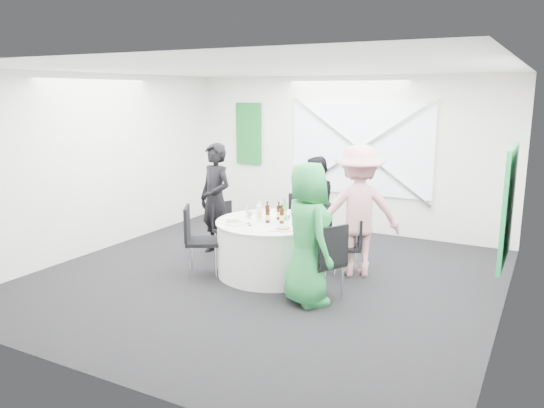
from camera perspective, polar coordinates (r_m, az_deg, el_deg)
The scene contains 46 objects.
floor at distance 7.39m, azimuth -0.74°, elevation -7.90°, with size 6.00×6.00×0.00m, color black.
ceiling at distance 6.95m, azimuth -0.80°, elevation 14.36°, with size 6.00×6.00×0.00m, color silver.
wall_back at distance 9.74m, azimuth 7.84°, elevation 5.33°, with size 6.00×6.00×0.00m, color white.
wall_front at distance 4.69m, azimuth -18.82°, elevation -2.40°, with size 6.00×6.00×0.00m, color white.
wall_left at distance 8.87m, azimuth -18.04°, elevation 4.20°, with size 6.00×6.00×0.00m, color white.
wall_right at distance 6.19m, azimuth 24.34°, elevation 0.55°, with size 6.00×6.00×0.00m, color white.
window_panel at distance 9.59m, azimuth 9.46°, elevation 5.78°, with size 2.60×0.03×1.60m, color white.
window_brace_a at distance 9.56m, azimuth 9.38°, elevation 5.76°, with size 0.05×0.05×3.16m, color silver.
window_brace_b at distance 9.56m, azimuth 9.38°, elevation 5.76°, with size 0.05×0.05×3.16m, color silver.
green_banner at distance 10.53m, azimuth -2.55°, elevation 7.57°, with size 0.55×0.04×1.20m, color #135F25.
green_sign at distance 6.82m, azimuth 24.07°, elevation -0.17°, with size 0.05×1.20×1.40m, color #198B45.
banquet_table at distance 7.43m, azimuth 0.00°, elevation -4.68°, with size 1.56×1.56×0.76m.
chair_back at distance 8.36m, azimuth 2.83°, elevation -1.65°, with size 0.46×0.47×0.93m.
chair_back_left at distance 8.24m, azimuth -4.96°, elevation -2.27°, with size 0.50×0.49×0.84m.
chair_back_right at distance 7.41m, azimuth 8.59°, elevation -4.09°, with size 0.50×0.49×0.82m.
chair_front_right at distance 6.43m, azimuth 5.91°, elevation -5.66°, with size 0.60×0.60×0.97m.
chair_front_left at distance 7.41m, azimuth -8.16°, elevation -3.30°, with size 0.61×0.61×0.98m.
person_man_back_left at distance 8.27m, azimuth -6.10°, elevation 0.50°, with size 0.64×0.42×1.75m, color black.
person_man_back at distance 8.34m, azimuth 4.64°, elevation -0.11°, with size 0.75×0.41×1.53m, color black.
person_woman_pink at distance 7.36m, azimuth 9.26°, elevation -0.75°, with size 1.17×0.54×1.82m, color pink.
person_woman_green at distance 6.31m, azimuth 3.84°, elevation -3.24°, with size 0.84×0.55×1.72m, color #268D43.
plate_back at distance 7.78m, azimuth 2.12°, elevation -0.97°, with size 0.27×0.27×0.01m.
plate_back_left at distance 7.84m, azimuth -1.76°, elevation -0.86°, with size 0.29×0.29×0.01m.
plate_back_right at distance 7.37m, azimuth 4.11°, elevation -1.67°, with size 0.25×0.25×0.04m.
plate_front_right at distance 6.86m, azimuth 1.21°, elevation -2.67°, with size 0.27×0.27×0.04m.
plate_front_left at distance 7.18m, azimuth -3.98°, elevation -2.09°, with size 0.28×0.28×0.01m.
napkin at distance 7.25m, azimuth -4.29°, elevation -1.70°, with size 0.18×0.12×0.05m, color white.
beer_bottle_a at distance 7.43m, azimuth -0.51°, elevation -0.89°, with size 0.06×0.06×0.25m.
beer_bottle_b at distance 7.39m, azimuth 0.74°, elevation -0.94°, with size 0.06×0.06×0.26m.
beer_bottle_c at distance 7.18m, azimuth 1.05°, elevation -1.32°, with size 0.06×0.06×0.26m.
beer_bottle_d at distance 7.21m, azimuth -0.47°, elevation -1.29°, with size 0.06×0.06×0.25m.
green_water_bottle at distance 7.34m, azimuth 1.34°, elevation -0.84°, with size 0.08×0.08×0.31m.
clear_water_bottle at distance 7.33m, azimuth -1.39°, elevation -0.97°, with size 0.08×0.08×0.28m.
wine_glass_a at distance 6.95m, azimuth 1.72°, elevation -1.55°, with size 0.07×0.07×0.17m.
wine_glass_b at distance 7.16m, azimuth -2.56°, elevation -1.17°, with size 0.07×0.07×0.17m.
wine_glass_c at distance 7.53m, azimuth -2.71°, elevation -0.50°, with size 0.07×0.07×0.17m.
wine_glass_d at distance 7.05m, azimuth -2.40°, elevation -1.36°, with size 0.07×0.07×0.17m.
wine_glass_e at distance 7.18m, azimuth 2.98°, elevation -1.12°, with size 0.07×0.07×0.17m.
fork_a at distance 7.17m, azimuth 4.35°, elevation -2.17°, with size 0.01×0.15×0.01m, color silver.
knife_a at distance 7.52m, azimuth 4.19°, elevation -1.50°, with size 0.01×0.15×0.01m, color silver.
fork_b at distance 7.73m, azimuth 3.08°, elevation -1.10°, with size 0.01×0.15×0.01m, color silver.
knife_b at distance 7.89m, azimuth 0.53°, elevation -0.82°, with size 0.01×0.15×0.01m, color silver.
fork_c at distance 7.36m, azimuth -4.49°, elevation -1.80°, with size 0.01×0.15×0.01m, color silver.
knife_c at distance 7.08m, azimuth -4.08°, elevation -2.35°, with size 0.01×0.15×0.01m, color silver.
fork_d at distance 6.77m, azimuth 0.08°, elevation -2.98°, with size 0.01×0.15×0.01m, color silver.
knife_d at distance 6.87m, azimuth 2.67°, elevation -2.76°, with size 0.01×0.15×0.01m, color silver.
Camera 1 is at (3.36, -6.07, 2.52)m, focal length 35.00 mm.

